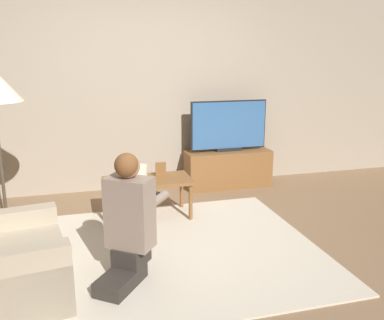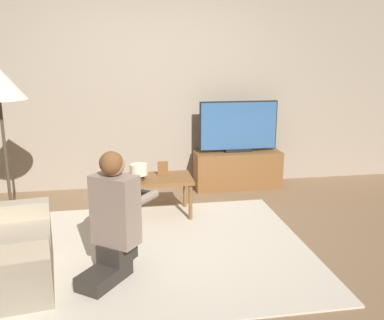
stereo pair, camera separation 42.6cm
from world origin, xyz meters
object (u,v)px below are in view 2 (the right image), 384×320
at_px(tv, 239,126).
at_px(table_lamp, 139,171).
at_px(person_kneeling, 114,217).
at_px(coffee_table, 149,182).

relative_size(tv, table_lamp, 5.47).
distance_m(tv, person_kneeling, 2.54).
relative_size(coffee_table, table_lamp, 4.97).
bearing_deg(coffee_table, table_lamp, -145.11).
height_order(coffee_table, table_lamp, table_lamp).
relative_size(coffee_table, person_kneeling, 0.91).
distance_m(person_kneeling, table_lamp, 1.14).
bearing_deg(table_lamp, person_kneeling, -101.96).
height_order(tv, table_lamp, tv).
bearing_deg(tv, table_lamp, -145.20).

